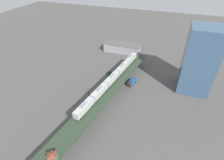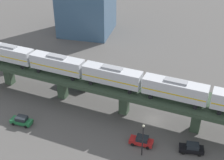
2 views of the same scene
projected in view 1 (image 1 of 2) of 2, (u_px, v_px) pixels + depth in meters
ground_plane at (106, 102)px, 91.74m from camera, size 400.00×400.00×0.00m
elevated_viaduct at (106, 94)px, 88.23m from camera, size 22.96×92.16×6.84m
subway_train at (112, 78)px, 93.11m from camera, size 12.71×62.05×4.45m
signal_hut at (52, 156)px, 57.50m from camera, size 3.69×3.69×3.40m
street_car_green at (109, 73)px, 113.14m from camera, size 2.15×4.49×1.89m
street_car_red at (94, 96)px, 94.27m from camera, size 2.22×4.53×1.89m
street_car_black at (86, 107)px, 87.19m from camera, size 2.21×4.52×1.89m
delivery_truck at (132, 82)px, 103.56m from camera, size 4.29×7.54×3.20m
street_lamp at (88, 91)px, 92.78m from camera, size 0.44×0.44×6.94m
warehouse_building at (122, 48)px, 138.70m from camera, size 28.79×10.88×6.80m
office_tower at (199, 61)px, 91.24m from camera, size 16.00×16.00×36.00m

